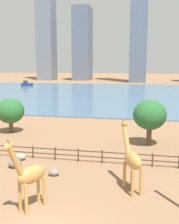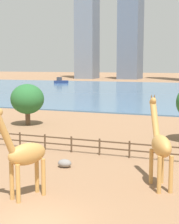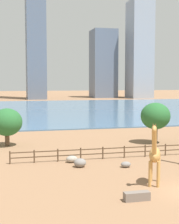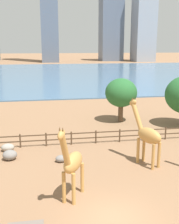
{
  "view_description": "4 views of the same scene",
  "coord_description": "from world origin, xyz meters",
  "px_view_note": "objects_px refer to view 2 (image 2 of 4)",
  "views": [
    {
      "loc": [
        5.26,
        -13.66,
        9.46
      ],
      "look_at": [
        -2.25,
        23.01,
        3.07
      ],
      "focal_mm": 45.0,
      "sensor_mm": 36.0,
      "label": 1
    },
    {
      "loc": [
        7.19,
        -12.58,
        6.98
      ],
      "look_at": [
        -2.03,
        12.21,
        3.31
      ],
      "focal_mm": 55.0,
      "sensor_mm": 36.0,
      "label": 2
    },
    {
      "loc": [
        -13.16,
        -22.05,
        8.11
      ],
      "look_at": [
        -3.3,
        18.8,
        4.37
      ],
      "focal_mm": 55.0,
      "sensor_mm": 36.0,
      "label": 3
    },
    {
      "loc": [
        -3.48,
        -13.29,
        9.4
      ],
      "look_at": [
        0.9,
        13.68,
        2.73
      ],
      "focal_mm": 45.0,
      "sensor_mm": 36.0,
      "label": 4
    }
  ],
  "objects_px": {
    "boulder_near_fence": "(65,163)",
    "boulder_by_pole": "(20,152)",
    "giraffe_companion": "(160,145)",
    "boulder_small": "(29,147)",
    "tree_center_broad": "(27,99)",
    "boat_ferry": "(61,81)",
    "giraffe_tall": "(24,154)"
  },
  "relations": [
    {
      "from": "giraffe_companion",
      "to": "boulder_near_fence",
      "type": "distance_m",
      "value": 7.18
    },
    {
      "from": "tree_center_broad",
      "to": "boat_ferry",
      "type": "xyz_separation_m",
      "value": [
        -32.91,
        78.95,
        -2.05
      ]
    },
    {
      "from": "boulder_small",
      "to": "tree_center_broad",
      "type": "bearing_deg",
      "value": 121.04
    },
    {
      "from": "boulder_near_fence",
      "to": "tree_center_broad",
      "type": "relative_size",
      "value": 0.2
    },
    {
      "from": "boat_ferry",
      "to": "boulder_by_pole",
      "type": "bearing_deg",
      "value": -95.94
    },
    {
      "from": "boulder_near_fence",
      "to": "boat_ferry",
      "type": "distance_m",
      "value": 102.4
    },
    {
      "from": "giraffe_tall",
      "to": "tree_center_broad",
      "type": "bearing_deg",
      "value": -122.74
    },
    {
      "from": "boulder_small",
      "to": "boat_ferry",
      "type": "height_order",
      "value": "boat_ferry"
    },
    {
      "from": "giraffe_tall",
      "to": "boulder_near_fence",
      "type": "xyz_separation_m",
      "value": [
        -0.33,
        5.71,
        -2.1
      ]
    },
    {
      "from": "boulder_by_pole",
      "to": "boat_ferry",
      "type": "distance_m",
      "value": 99.64
    },
    {
      "from": "boulder_small",
      "to": "giraffe_tall",
      "type": "bearing_deg",
      "value": -60.91
    },
    {
      "from": "giraffe_companion",
      "to": "boulder_small",
      "type": "xyz_separation_m",
      "value": [
        -11.27,
        4.69,
        -2.12
      ]
    },
    {
      "from": "giraffe_companion",
      "to": "boulder_by_pole",
      "type": "height_order",
      "value": "giraffe_companion"
    },
    {
      "from": "giraffe_companion",
      "to": "boulder_small",
      "type": "relative_size",
      "value": 4.52
    },
    {
      "from": "boulder_near_fence",
      "to": "boat_ferry",
      "type": "relative_size",
      "value": 0.18
    },
    {
      "from": "giraffe_companion",
      "to": "boulder_by_pole",
      "type": "distance_m",
      "value": 11.37
    },
    {
      "from": "boulder_near_fence",
      "to": "boulder_by_pole",
      "type": "xyz_separation_m",
      "value": [
        -4.2,
        1.13,
        0.14
      ]
    },
    {
      "from": "boat_ferry",
      "to": "tree_center_broad",
      "type": "bearing_deg",
      "value": -96.74
    },
    {
      "from": "boulder_near_fence",
      "to": "boat_ferry",
      "type": "xyz_separation_m",
      "value": [
        -43.8,
        92.56,
        0.69
      ]
    },
    {
      "from": "giraffe_companion",
      "to": "boulder_near_fence",
      "type": "height_order",
      "value": "giraffe_companion"
    },
    {
      "from": "giraffe_companion",
      "to": "boulder_by_pole",
      "type": "relative_size",
      "value": 4.4
    },
    {
      "from": "boulder_near_fence",
      "to": "boulder_small",
      "type": "xyz_separation_m",
      "value": [
        -4.6,
        3.16,
        0.06
      ]
    },
    {
      "from": "giraffe_tall",
      "to": "boulder_by_pole",
      "type": "distance_m",
      "value": 8.44
    },
    {
      "from": "boat_ferry",
      "to": "boulder_near_fence",
      "type": "bearing_deg",
      "value": -94.04
    },
    {
      "from": "giraffe_tall",
      "to": "boulder_small",
      "type": "bearing_deg",
      "value": -123.81
    },
    {
      "from": "boulder_by_pole",
      "to": "boat_ferry",
      "type": "relative_size",
      "value": 0.22
    },
    {
      "from": "boulder_small",
      "to": "tree_center_broad",
      "type": "relative_size",
      "value": 0.24
    },
    {
      "from": "boulder_small",
      "to": "boat_ferry",
      "type": "bearing_deg",
      "value": 113.68
    },
    {
      "from": "boulder_by_pole",
      "to": "tree_center_broad",
      "type": "xyz_separation_m",
      "value": [
        -6.69,
        12.48,
        2.61
      ]
    },
    {
      "from": "giraffe_tall",
      "to": "giraffe_companion",
      "type": "xyz_separation_m",
      "value": [
        6.34,
        4.19,
        0.09
      ]
    },
    {
      "from": "tree_center_broad",
      "to": "boat_ferry",
      "type": "height_order",
      "value": "tree_center_broad"
    },
    {
      "from": "tree_center_broad",
      "to": "boat_ferry",
      "type": "distance_m",
      "value": 85.56
    }
  ]
}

